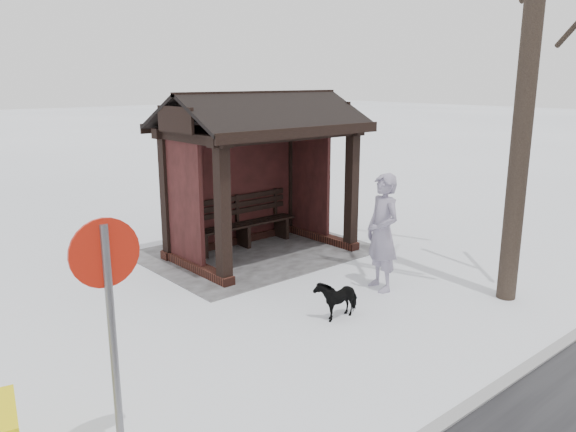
{
  "coord_description": "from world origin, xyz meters",
  "views": [
    {
      "loc": [
        6.38,
        8.19,
        3.3
      ],
      "look_at": [
        0.04,
        0.8,
        0.92
      ],
      "focal_mm": 35.0,
      "sensor_mm": 36.0,
      "label": 1
    }
  ],
  "objects_px": {
    "bus_shelter": "(256,141)",
    "road_sign": "(108,292)",
    "dog": "(337,297)",
    "pedestrian": "(382,232)"
  },
  "relations": [
    {
      "from": "pedestrian",
      "to": "road_sign",
      "type": "xyz_separation_m",
      "value": [
        5.03,
        1.34,
        0.69
      ]
    },
    {
      "from": "bus_shelter",
      "to": "pedestrian",
      "type": "distance_m",
      "value": 3.11
    },
    {
      "from": "bus_shelter",
      "to": "road_sign",
      "type": "relative_size",
      "value": 1.6
    },
    {
      "from": "bus_shelter",
      "to": "dog",
      "type": "height_order",
      "value": "bus_shelter"
    },
    {
      "from": "road_sign",
      "to": "bus_shelter",
      "type": "bearing_deg",
      "value": -135.9
    },
    {
      "from": "pedestrian",
      "to": "road_sign",
      "type": "bearing_deg",
      "value": -58.5
    },
    {
      "from": "bus_shelter",
      "to": "pedestrian",
      "type": "height_order",
      "value": "bus_shelter"
    },
    {
      "from": "bus_shelter",
      "to": "dog",
      "type": "relative_size",
      "value": 5.35
    },
    {
      "from": "bus_shelter",
      "to": "pedestrian",
      "type": "bearing_deg",
      "value": 96.24
    },
    {
      "from": "dog",
      "to": "road_sign",
      "type": "distance_m",
      "value": 4.09
    }
  ]
}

